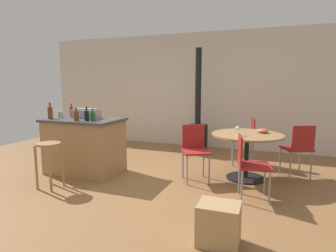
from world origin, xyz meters
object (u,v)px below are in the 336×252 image
at_px(bottle_1, 93,116).
at_px(bottle_2, 71,111).
at_px(folding_chair_left, 299,147).
at_px(wine_glass, 238,129).
at_px(cup_1, 94,117).
at_px(serving_bowl, 263,131).
at_px(bottle_0, 50,113).
at_px(cardboard_box, 219,224).
at_px(bottle_3, 87,116).
at_px(dining_table, 247,144).
at_px(wooden_stool, 49,155).
at_px(toolbox, 86,113).
at_px(bottle_4, 76,116).
at_px(cup_0, 61,115).
at_px(folding_chair_far, 249,162).
at_px(kitchen_island, 85,146).
at_px(folding_chair_right, 246,137).
at_px(folding_chair_near, 195,148).
at_px(wood_stove, 197,129).

height_order(bottle_1, bottle_2, bottle_2).
distance_m(folding_chair_left, wine_glass, 1.06).
height_order(cup_1, serving_bowl, cup_1).
distance_m(bottle_0, cardboard_box, 3.39).
bearing_deg(cardboard_box, bottle_3, 153.73).
bearing_deg(wine_glass, serving_bowl, 47.46).
bearing_deg(serving_bowl, dining_table, -140.15).
bearing_deg(bottle_3, wooden_stool, -114.34).
height_order(toolbox, bottle_2, bottle_2).
xyz_separation_m(bottle_3, serving_bowl, (2.59, 1.07, -0.25)).
xyz_separation_m(wine_glass, cardboard_box, (0.10, -1.85, -0.64)).
bearing_deg(bottle_4, bottle_3, 17.72).
xyz_separation_m(bottle_1, cup_0, (-0.77, 0.15, -0.02)).
xyz_separation_m(bottle_3, cup_0, (-0.68, 0.18, -0.03)).
xyz_separation_m(wooden_stool, bottle_3, (0.26, 0.57, 0.53)).
xyz_separation_m(dining_table, toolbox, (-2.63, -0.56, 0.45)).
height_order(folding_chair_far, cup_0, cup_0).
bearing_deg(wine_glass, bottle_2, -174.85).
bearing_deg(bottle_1, dining_table, 20.66).
xyz_separation_m(kitchen_island, folding_chair_right, (2.51, 1.50, 0.06)).
xyz_separation_m(folding_chair_near, bottle_4, (-1.77, -0.60, 0.50)).
xyz_separation_m(bottle_3, cup_1, (0.03, 0.16, -0.03)).
xyz_separation_m(kitchen_island, wine_glass, (2.48, 0.47, 0.37)).
bearing_deg(bottle_0, folding_chair_left, 16.94).
relative_size(bottle_2, bottle_4, 1.10).
height_order(dining_table, bottle_2, bottle_2).
relative_size(folding_chair_near, serving_bowl, 4.84).
height_order(bottle_0, cup_0, bottle_0).
height_order(wooden_stool, bottle_2, bottle_2).
relative_size(folding_chair_near, bottle_4, 4.14).
bearing_deg(dining_table, bottle_0, -163.98).
bearing_deg(folding_chair_far, dining_table, 98.05).
bearing_deg(toolbox, bottle_4, -75.44).
bearing_deg(folding_chair_left, folding_chair_right, 147.54).
xyz_separation_m(wood_stove, cardboard_box, (1.16, -3.42, -0.33)).
bearing_deg(bottle_2, serving_bowl, 11.14).
relative_size(wine_glass, cardboard_box, 0.36).
bearing_deg(folding_chair_right, bottle_1, -142.10).
xyz_separation_m(folding_chair_left, serving_bowl, (-0.55, -0.11, 0.24)).
bearing_deg(serving_bowl, bottle_1, -157.36).
bearing_deg(wine_glass, bottle_1, -162.85).
distance_m(folding_chair_near, bottle_4, 1.94).
distance_m(dining_table, wood_stove, 1.81).
distance_m(dining_table, bottle_4, 2.74).
xyz_separation_m(folding_chair_near, folding_chair_right, (0.66, 1.18, 0.01)).
distance_m(bottle_0, bottle_3, 0.73).
bearing_deg(dining_table, serving_bowl, 39.85).
bearing_deg(folding_chair_left, folding_chair_near, -157.57).
height_order(folding_chair_near, bottle_2, bottle_2).
xyz_separation_m(kitchen_island, bottle_3, (0.24, -0.23, 0.55)).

